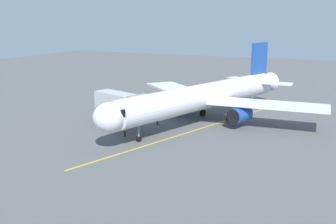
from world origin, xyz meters
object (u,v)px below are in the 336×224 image
object	(u,v)px
jet_bridge	(126,104)
ground_crew_marshaller	(125,130)
ground_crew_wing_walker	(157,119)
airplane	(205,97)
tug_portside	(162,103)

from	to	relation	value
jet_bridge	ground_crew_marshaller	bearing A→B (deg)	116.93
ground_crew_marshaller	ground_crew_wing_walker	xyz separation A→B (m)	(-1.30, -7.24, 0.00)
ground_crew_marshaller	ground_crew_wing_walker	bearing A→B (deg)	-100.21
ground_crew_marshaller	ground_crew_wing_walker	distance (m)	7.36
airplane	tug_portside	world-z (taller)	airplane
jet_bridge	ground_crew_wing_walker	distance (m)	5.88
airplane	jet_bridge	xyz separation A→B (m)	(8.66, 9.00, -0.24)
airplane	ground_crew_wing_walker	world-z (taller)	airplane
jet_bridge	ground_crew_marshaller	xyz separation A→B (m)	(-1.49, 2.94, -2.88)
airplane	ground_crew_marshaller	xyz separation A→B (m)	(7.17, 11.94, -3.12)
jet_bridge	ground_crew_wing_walker	size ratio (longest dim) A/B	6.65
airplane	tug_portside	bearing A→B (deg)	-33.28
ground_crew_wing_walker	tug_portside	bearing A→B (deg)	-67.01
jet_bridge	ground_crew_marshaller	size ratio (longest dim) A/B	6.65
ground_crew_wing_walker	tug_portside	distance (m)	12.88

